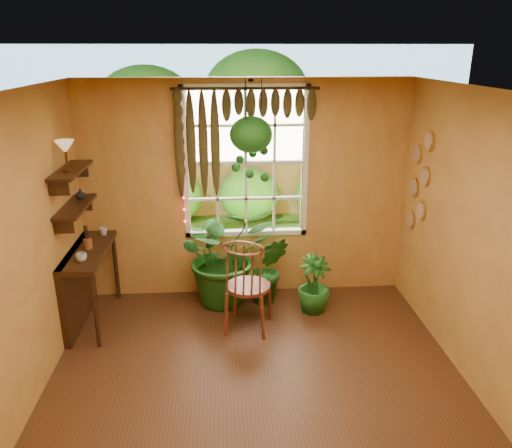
% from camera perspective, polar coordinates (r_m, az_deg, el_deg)
% --- Properties ---
extents(floor, '(4.50, 4.50, 0.00)m').
position_cam_1_polar(floor, '(4.74, 0.43, -19.97)').
color(floor, '#542D18').
rests_on(floor, ground).
extents(ceiling, '(4.50, 4.50, 0.00)m').
position_cam_1_polar(ceiling, '(3.68, 0.54, 14.59)').
color(ceiling, silver).
rests_on(ceiling, wall_back).
extents(wall_back, '(4.00, 0.00, 4.00)m').
position_cam_1_polar(wall_back, '(6.14, -1.15, 3.75)').
color(wall_back, gold).
rests_on(wall_back, floor).
extents(wall_left, '(0.00, 4.50, 4.50)m').
position_cam_1_polar(wall_left, '(4.36, -26.84, -5.17)').
color(wall_left, gold).
rests_on(wall_left, floor).
extents(wall_right, '(0.00, 4.50, 4.50)m').
position_cam_1_polar(wall_right, '(4.62, 26.11, -3.73)').
color(wall_right, gold).
rests_on(wall_right, floor).
extents(window, '(1.52, 0.10, 1.86)m').
position_cam_1_polar(window, '(6.08, -1.19, 7.00)').
color(window, white).
rests_on(window, wall_back).
extents(valance_vine, '(1.70, 0.12, 1.10)m').
position_cam_1_polar(valance_vine, '(5.86, -2.02, 12.25)').
color(valance_vine, '#37200F').
rests_on(valance_vine, window).
extents(string_lights, '(0.03, 0.03, 1.54)m').
position_cam_1_polar(string_lights, '(6.00, -8.48, 7.10)').
color(string_lights, '#FF2633').
rests_on(string_lights, window).
extents(wall_plates, '(0.04, 0.32, 1.10)m').
position_cam_1_polar(wall_plates, '(6.07, 18.13, 4.56)').
color(wall_plates, beige).
rests_on(wall_plates, wall_right).
extents(counter_ledge, '(0.40, 1.20, 0.90)m').
position_cam_1_polar(counter_ledge, '(6.02, -19.33, -5.83)').
color(counter_ledge, '#37200F').
rests_on(counter_ledge, floor).
extents(shelf_lower, '(0.25, 0.90, 0.04)m').
position_cam_1_polar(shelf_lower, '(5.72, -19.93, 1.89)').
color(shelf_lower, '#37200F').
rests_on(shelf_lower, wall_left).
extents(shelf_upper, '(0.25, 0.90, 0.04)m').
position_cam_1_polar(shelf_upper, '(5.62, -20.40, 5.78)').
color(shelf_upper, '#37200F').
rests_on(shelf_upper, wall_left).
extents(backyard, '(14.00, 10.00, 12.00)m').
position_cam_1_polar(backyard, '(10.68, -1.13, 10.15)').
color(backyard, '#284F16').
rests_on(backyard, ground).
extents(windsor_chair, '(0.60, 0.62, 1.31)m').
position_cam_1_polar(windsor_chair, '(5.61, -0.97, -8.53)').
color(windsor_chair, brown).
rests_on(windsor_chair, floor).
extents(potted_plant_left, '(1.42, 1.33, 1.27)m').
position_cam_1_polar(potted_plant_left, '(6.12, -3.57, -3.43)').
color(potted_plant_left, '#174713').
rests_on(potted_plant_left, floor).
extents(potted_plant_mid, '(0.49, 0.39, 0.88)m').
position_cam_1_polar(potted_plant_mid, '(6.16, 1.39, -5.22)').
color(potted_plant_mid, '#174713').
rests_on(potted_plant_mid, floor).
extents(potted_plant_right, '(0.52, 0.52, 0.71)m').
position_cam_1_polar(potted_plant_right, '(6.03, 6.63, -6.86)').
color(potted_plant_right, '#174713').
rests_on(potted_plant_right, floor).
extents(hanging_basket, '(0.49, 0.49, 1.17)m').
position_cam_1_polar(hanging_basket, '(5.79, -0.57, 9.61)').
color(hanging_basket, black).
rests_on(hanging_basket, ceiling).
extents(cup_a, '(0.14, 0.14, 0.09)m').
position_cam_1_polar(cup_a, '(5.54, -19.34, -3.62)').
color(cup_a, silver).
rests_on(cup_a, counter_ledge).
extents(cup_b, '(0.11, 0.11, 0.09)m').
position_cam_1_polar(cup_b, '(6.23, -17.04, -0.82)').
color(cup_b, beige).
rests_on(cup_b, counter_ledge).
extents(brush_jar, '(0.09, 0.09, 0.34)m').
position_cam_1_polar(brush_jar, '(5.84, -18.75, -1.42)').
color(brush_jar, '#95522B').
rests_on(brush_jar, counter_ledge).
extents(shelf_vase, '(0.14, 0.14, 0.12)m').
position_cam_1_polar(shelf_vase, '(5.90, -19.43, 3.25)').
color(shelf_vase, '#B2AD99').
rests_on(shelf_vase, shelf_lower).
extents(tiffany_lamp, '(0.19, 0.19, 0.32)m').
position_cam_1_polar(tiffany_lamp, '(5.43, -20.98, 8.04)').
color(tiffany_lamp, '#5B311A').
rests_on(tiffany_lamp, shelf_upper).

